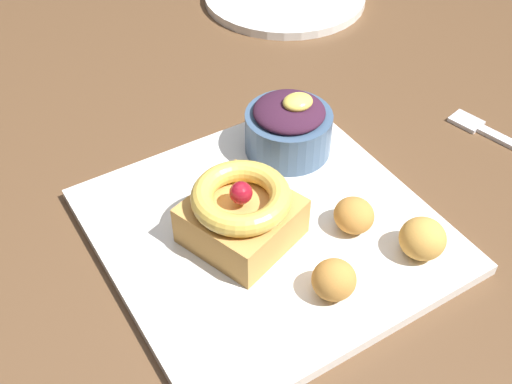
{
  "coord_description": "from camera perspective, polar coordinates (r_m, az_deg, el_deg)",
  "views": [
    {
      "loc": [
        -0.25,
        -0.59,
        1.18
      ],
      "look_at": [
        -0.02,
        -0.22,
        0.77
      ],
      "focal_mm": 44.41,
      "sensor_mm": 36.0,
      "label": 1
    }
  ],
  "objects": [
    {
      "name": "front_plate",
      "position": [
        0.6,
        1.0,
        -3.45
      ],
      "size": [
        0.3,
        0.3,
        0.01
      ],
      "primitive_type": "cube",
      "color": "white",
      "rests_on": "dining_table"
    },
    {
      "name": "fritter_back",
      "position": [
        0.54,
        7.04,
        -7.85
      ],
      "size": [
        0.04,
        0.04,
        0.03
      ],
      "primitive_type": "ellipsoid",
      "color": "#BC7F38",
      "rests_on": "front_plate"
    },
    {
      "name": "cake_slice",
      "position": [
        0.57,
        -1.32,
        -1.89
      ],
      "size": [
        0.11,
        0.11,
        0.07
      ],
      "rotation": [
        0.0,
        0.0,
        0.34
      ],
      "color": "#C68E47",
      "rests_on": "front_plate"
    },
    {
      "name": "fritter_front",
      "position": [
        0.59,
        8.81,
        -2.09
      ],
      "size": [
        0.04,
        0.04,
        0.03
      ],
      "primitive_type": "ellipsoid",
      "color": "#BC7F38",
      "rests_on": "front_plate"
    },
    {
      "name": "fritter_middle",
      "position": [
        0.58,
        14.77,
        -4.08
      ],
      "size": [
        0.04,
        0.04,
        0.04
      ],
      "primitive_type": "ellipsoid",
      "color": "gold",
      "rests_on": "front_plate"
    },
    {
      "name": "dining_table",
      "position": [
        0.83,
        -6.94,
        3.65
      ],
      "size": [
        1.47,
        1.12,
        0.73
      ],
      "color": "brown",
      "rests_on": "ground_plane"
    },
    {
      "name": "fork",
      "position": [
        0.77,
        20.54,
        4.85
      ],
      "size": [
        0.05,
        0.13,
        0.0
      ],
      "rotation": [
        0.0,
        0.0,
        1.79
      ],
      "color": "silver",
      "rests_on": "dining_table"
    },
    {
      "name": "berry_ramekin",
      "position": [
        0.67,
        2.96,
        5.87
      ],
      "size": [
        0.09,
        0.09,
        0.07
      ],
      "color": "#3D5675",
      "rests_on": "front_plate"
    }
  ]
}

